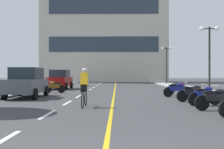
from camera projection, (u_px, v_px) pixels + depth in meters
ground_plane at (112, 90)px, 24.95m from camera, size 140.00×140.00×0.00m
curb_left at (40, 88)px, 28.08m from camera, size 2.40×72.00×0.12m
curb_right at (185, 88)px, 27.82m from camera, size 2.40×72.00×0.12m
lane_dash_0 at (1, 141)px, 5.99m from camera, size 0.14×2.20×0.01m
lane_dash_1 at (47, 114)px, 9.99m from camera, size 0.14×2.20×0.01m
lane_dash_2 at (67, 103)px, 13.99m from camera, size 0.14×2.20×0.01m
lane_dash_3 at (78, 96)px, 17.99m from camera, size 0.14×2.20×0.01m
lane_dash_4 at (85, 92)px, 21.99m from camera, size 0.14×2.20×0.01m
lane_dash_5 at (90, 89)px, 25.99m from camera, size 0.14×2.20×0.01m
lane_dash_6 at (94, 87)px, 29.99m from camera, size 0.14×2.20×0.01m
lane_dash_7 at (97, 86)px, 33.98m from camera, size 0.14×2.20×0.01m
lane_dash_8 at (99, 85)px, 37.98m from camera, size 0.14×2.20×0.01m
lane_dash_9 at (101, 83)px, 41.98m from camera, size 0.14×2.20×0.01m
lane_dash_10 at (102, 83)px, 45.98m from camera, size 0.14×2.20×0.01m
lane_dash_11 at (103, 82)px, 49.98m from camera, size 0.14×2.20×0.01m
centre_line_yellow at (115, 88)px, 27.94m from camera, size 0.12×66.00×0.01m
office_building at (104, 22)px, 51.97m from camera, size 22.64×6.15×21.97m
street_lamp_mid at (209, 43)px, 20.89m from camera, size 1.46×0.36×4.84m
street_lamp_far at (167, 57)px, 37.75m from camera, size 1.46×0.36×4.91m
parked_car_near at (27, 82)px, 17.09m from camera, size 2.01×4.24×1.82m
parked_car_mid at (60, 79)px, 26.71m from camera, size 1.95×4.22×1.82m
motorcycle_2 at (215, 98)px, 11.13m from camera, size 1.69×0.61×0.92m
motorcycle_3 at (205, 95)px, 12.87m from camera, size 1.65×0.77×0.92m
motorcycle_4 at (193, 93)px, 14.45m from camera, size 1.70×0.60×0.92m
motorcycle_5 at (177, 89)px, 17.58m from camera, size 1.70×0.60×0.92m
motorcycle_6 at (178, 88)px, 19.17m from camera, size 1.70×0.60×0.92m
motorcycle_7 at (55, 87)px, 21.39m from camera, size 1.67×0.68×0.92m
cyclist_rider at (84, 86)px, 12.33m from camera, size 0.42×1.77×1.71m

